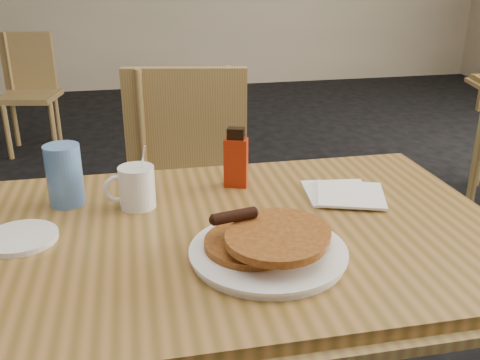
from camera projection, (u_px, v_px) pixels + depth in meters
name	position (u px, v px, depth m)	size (l,w,h in m)	color
main_table	(237.00, 245.00, 1.16)	(1.21, 0.83, 0.75)	#9C6B37
chair_main_far	(191.00, 183.00, 1.86)	(0.51, 0.51, 0.95)	#A18A4C
chair_wall_extra	(29.00, 82.00, 3.86)	(0.45, 0.45, 0.84)	#A18A4C
pancake_plate	(269.00, 246.00, 1.02)	(0.31, 0.31, 0.09)	white
coffee_mug	(136.00, 186.00, 1.23)	(0.12, 0.08, 0.15)	white
syrup_bottle	(236.00, 159.00, 1.34)	(0.07, 0.06, 0.15)	maroon
napkin_stack	(344.00, 194.00, 1.30)	(0.21, 0.22, 0.01)	white
blue_tumbler	(64.00, 175.00, 1.24)	(0.08, 0.08, 0.14)	#5584C7
side_saucer	(20.00, 238.00, 1.09)	(0.15, 0.15, 0.01)	white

